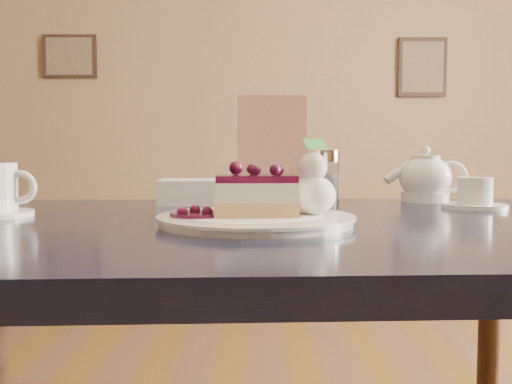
{
  "coord_description": "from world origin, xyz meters",
  "views": [
    {
      "loc": [
        0.23,
        -0.42,
        0.81
      ],
      "look_at": [
        0.23,
        0.29,
        0.76
      ],
      "focal_mm": 40.0,
      "sensor_mm": 36.0,
      "label": 1
    }
  ],
  "objects_px": {
    "dessert_plate": "(256,220)",
    "cheesecake_slice": "(256,196)",
    "tea_set": "(434,182)",
    "main_table": "(254,270)"
  },
  "relations": [
    {
      "from": "main_table",
      "to": "cheesecake_slice",
      "type": "bearing_deg",
      "value": -90.0
    },
    {
      "from": "main_table",
      "to": "dessert_plate",
      "type": "xyz_separation_m",
      "value": [
        0.0,
        -0.05,
        0.08
      ]
    },
    {
      "from": "main_table",
      "to": "tea_set",
      "type": "xyz_separation_m",
      "value": [
        0.35,
        0.29,
        0.11
      ]
    },
    {
      "from": "dessert_plate",
      "to": "cheesecake_slice",
      "type": "xyz_separation_m",
      "value": [
        0.0,
        0.0,
        0.03
      ]
    },
    {
      "from": "dessert_plate",
      "to": "cheesecake_slice",
      "type": "height_order",
      "value": "cheesecake_slice"
    },
    {
      "from": "cheesecake_slice",
      "to": "main_table",
      "type": "bearing_deg",
      "value": 90.0
    },
    {
      "from": "tea_set",
      "to": "cheesecake_slice",
      "type": "bearing_deg",
      "value": -136.32
    },
    {
      "from": "dessert_plate",
      "to": "cheesecake_slice",
      "type": "bearing_deg",
      "value": 90.0
    },
    {
      "from": "cheesecake_slice",
      "to": "tea_set",
      "type": "xyz_separation_m",
      "value": [
        0.35,
        0.33,
        0.0
      ]
    },
    {
      "from": "cheesecake_slice",
      "to": "tea_set",
      "type": "relative_size",
      "value": 0.47
    }
  ]
}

